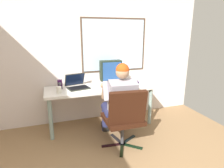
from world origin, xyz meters
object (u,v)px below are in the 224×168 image
(desk, at_px, (100,91))
(office_chair, at_px, (125,116))
(crt_monitor, at_px, (111,71))
(coffee_mug, at_px, (59,90))
(book_stack, at_px, (134,82))
(wine_glass, at_px, (134,80))
(laptop, at_px, (77,84))
(desk_speaker, at_px, (60,84))
(person_seated, at_px, (120,101))

(desk, distance_m, office_chair, 0.86)
(office_chair, bearing_deg, crt_monitor, 84.44)
(coffee_mug, bearing_deg, office_chair, -40.58)
(office_chair, xyz_separation_m, coffee_mug, (-0.83, 0.71, 0.25))
(office_chair, xyz_separation_m, book_stack, (0.54, 0.88, 0.22))
(wine_glass, bearing_deg, laptop, 166.94)
(laptop, bearing_deg, desk_speaker, 176.59)
(person_seated, bearing_deg, office_chair, -95.20)
(desk_speaker, xyz_separation_m, book_stack, (1.34, -0.06, -0.05))
(person_seated, relative_size, desk_speaker, 8.27)
(office_chair, relative_size, desk_speaker, 6.19)
(crt_monitor, bearing_deg, coffee_mug, -169.02)
(wine_glass, height_order, coffee_mug, wine_glass)
(office_chair, xyz_separation_m, desk_speaker, (-0.79, 0.94, 0.28))
(desk_speaker, distance_m, book_stack, 1.34)
(crt_monitor, bearing_deg, desk, -167.30)
(laptop, xyz_separation_m, coffee_mug, (-0.31, -0.21, -0.01))
(person_seated, relative_size, coffee_mug, 12.18)
(desk, distance_m, desk_speaker, 0.70)
(person_seated, distance_m, laptop, 0.86)
(laptop, height_order, wine_glass, laptop)
(desk_speaker, bearing_deg, desk, -8.42)
(wine_glass, bearing_deg, book_stack, 62.53)
(person_seated, xyz_separation_m, desk_speaker, (-0.82, 0.67, 0.16))
(book_stack, height_order, coffee_mug, coffee_mug)
(person_seated, bearing_deg, book_stack, 49.82)
(wine_glass, xyz_separation_m, desk_speaker, (-1.24, 0.24, -0.03))
(desk_speaker, height_order, book_stack, desk_speaker)
(desk_speaker, relative_size, coffee_mug, 1.47)
(office_chair, distance_m, desk_speaker, 1.26)
(crt_monitor, relative_size, desk_speaker, 2.96)
(desk_speaker, bearing_deg, coffee_mug, -98.08)
(coffee_mug, bearing_deg, desk, 10.47)
(desk_speaker, bearing_deg, person_seated, -39.37)
(desk, bearing_deg, wine_glass, -13.86)
(laptop, bearing_deg, wine_glass, -13.06)
(office_chair, height_order, wine_glass, office_chair)
(desk_speaker, bearing_deg, office_chair, -49.76)
(crt_monitor, distance_m, laptop, 0.63)
(person_seated, xyz_separation_m, book_stack, (0.52, 0.62, 0.11))
(desk, xyz_separation_m, person_seated, (0.15, -0.57, -0.00))
(person_seated, bearing_deg, coffee_mug, 152.59)
(desk, xyz_separation_m, coffee_mug, (-0.71, -0.13, 0.13))
(crt_monitor, relative_size, book_stack, 2.56)
(coffee_mug, bearing_deg, desk_speaker, 81.92)
(crt_monitor, height_order, wine_glass, crt_monitor)
(desk, relative_size, crt_monitor, 4.22)
(wine_glass, height_order, desk_speaker, wine_glass)
(laptop, bearing_deg, person_seated, -50.50)
(desk, relative_size, laptop, 4.56)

